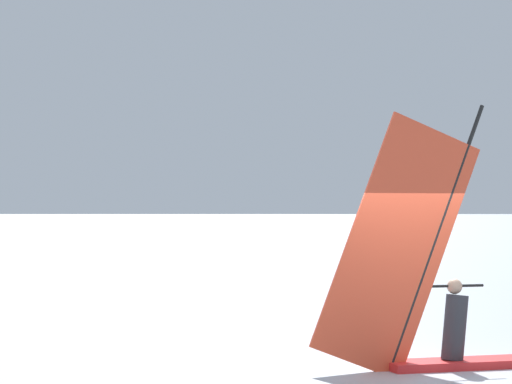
% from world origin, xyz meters
% --- Properties ---
extents(ground_plane, '(4000.00, 4000.00, 0.00)m').
position_xyz_m(ground_plane, '(0.00, 0.00, 0.00)').
color(ground_plane, '#9EA8B2').
extents(windsurfer, '(3.95, 0.92, 3.92)m').
position_xyz_m(windsurfer, '(0.43, 0.48, 0.93)').
color(windsurfer, red).
rests_on(windsurfer, ground_plane).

